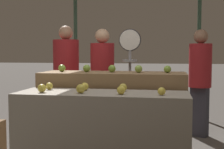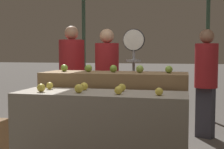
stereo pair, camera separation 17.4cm
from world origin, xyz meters
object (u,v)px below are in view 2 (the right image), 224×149
(person_vendor_at_scale, at_px, (107,75))
(person_customer_right, at_px, (72,71))
(person_customer_left, at_px, (206,75))
(produce_scale, at_px, (134,60))

(person_vendor_at_scale, bearing_deg, person_customer_right, 5.45)
(person_customer_left, xyz_separation_m, person_customer_right, (-2.00, -0.07, 0.03))
(person_vendor_at_scale, xyz_separation_m, person_customer_right, (-0.61, 0.20, 0.03))
(produce_scale, relative_size, person_vendor_at_scale, 0.99)
(produce_scale, bearing_deg, person_customer_right, 157.25)
(produce_scale, height_order, person_vendor_at_scale, person_vendor_at_scale)
(produce_scale, xyz_separation_m, person_vendor_at_scale, (-0.42, 0.23, -0.22))
(produce_scale, distance_m, person_customer_left, 1.11)
(person_customer_right, bearing_deg, person_vendor_at_scale, 137.39)
(person_customer_left, bearing_deg, person_customer_right, 28.38)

